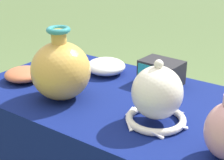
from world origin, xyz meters
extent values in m
cylinder|color=brown|center=(-0.48, 0.23, 0.33)|extent=(0.04, 0.04, 0.66)
cube|color=brown|center=(0.00, 0.00, 0.67)|extent=(1.06, 0.57, 0.03)
cube|color=navy|center=(0.00, 0.00, 0.69)|extent=(1.08, 0.59, 0.01)
ellipsoid|color=gold|center=(-0.17, -0.13, 0.79)|extent=(0.20, 0.20, 0.20)
cylinder|color=gold|center=(-0.17, -0.13, 0.91)|extent=(0.05, 0.05, 0.05)
torus|color=teal|center=(-0.17, -0.13, 0.93)|extent=(0.08, 0.08, 0.02)
torus|color=white|center=(0.17, -0.09, 0.70)|extent=(0.18, 0.18, 0.02)
ellipsoid|color=white|center=(0.17, -0.09, 0.79)|extent=(0.15, 0.15, 0.16)
sphere|color=white|center=(0.17, -0.09, 0.87)|extent=(0.03, 0.03, 0.03)
cone|color=white|center=(0.26, -0.09, 0.70)|extent=(0.01, 0.04, 0.03)
cone|color=white|center=(0.22, -0.01, 0.70)|extent=(0.04, 0.03, 0.03)
cone|color=white|center=(0.13, -0.01, 0.70)|extent=(0.04, 0.03, 0.03)
cone|color=white|center=(0.08, -0.09, 0.70)|extent=(0.01, 0.04, 0.03)
cone|color=white|center=(0.13, -0.17, 0.70)|extent=(0.04, 0.03, 0.03)
cone|color=white|center=(0.22, -0.17, 0.70)|extent=(0.04, 0.03, 0.03)
cube|color=#232328|center=(0.04, 0.18, 0.74)|extent=(0.16, 0.12, 0.09)
cube|color=teal|center=(0.04, 0.13, 0.74)|extent=(0.13, 0.01, 0.07)
ellipsoid|color=#BC6642|center=(-0.40, -0.09, 0.72)|extent=(0.15, 0.15, 0.05)
ellipsoid|color=white|center=(-0.19, 0.15, 0.72)|extent=(0.16, 0.16, 0.06)
camera|label=1|loc=(0.58, -0.90, 1.20)|focal=55.00mm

